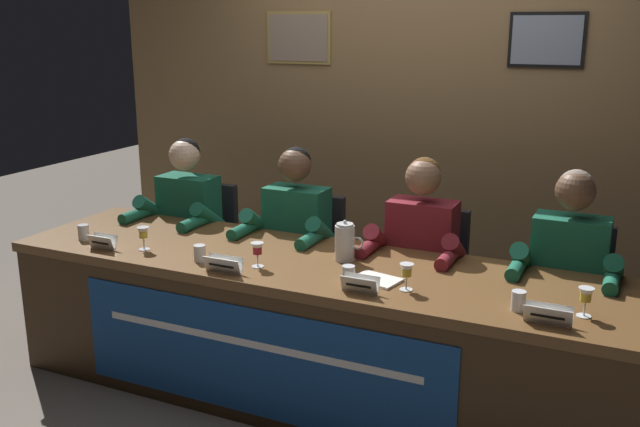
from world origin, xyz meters
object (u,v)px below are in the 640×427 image
Objects in this scene: nameplate_center_right at (360,284)px; water_cup_center_left at (200,254)px; panelist_far_right at (566,275)px; water_pitcher_central at (345,242)px; chair_center_right at (426,291)px; juice_glass_center_right at (407,272)px; panelist_far_left at (182,222)px; chair_center_left at (306,272)px; nameplate_far_right at (548,315)px; juice_glass_far_right at (586,297)px; panelist_center_left at (291,237)px; nameplate_far_left at (103,242)px; water_cup_center_right at (348,276)px; document_stack_center_right at (377,280)px; water_cup_far_left at (84,233)px; chair_far_right at (566,313)px; chair_far_left at (202,255)px; conference_table at (309,312)px; nameplate_center_left at (223,265)px; water_cup_far_right at (518,302)px; juice_glass_center_left at (257,250)px; panelist_center_right at (417,255)px; juice_glass_far_left at (143,234)px.

water_cup_center_left is at bearing 176.17° from nameplate_center_right.
panelist_far_right is 1.09m from water_pitcher_central.
water_pitcher_central reaches higher than chair_center_right.
panelist_far_left is at bearing 160.05° from juice_glass_center_right.
nameplate_center_right is (0.72, -0.92, 0.35)m from chair_center_left.
nameplate_far_right is at bearing -2.00° from water_cup_center_left.
panelist_center_left is at bearing 160.74° from juice_glass_far_right.
panelist_far_right reaches higher than juice_glass_center_right.
nameplate_far_left is 2.39m from juice_glass_far_right.
water_cup_center_right is 0.90m from nameplate_far_right.
panelist_center_left is at bearing 154.70° from nameplate_far_right.
panelist_center_left is at bearing 143.29° from document_stack_center_right.
panelist_far_right reaches higher than water_pitcher_central.
panelist_far_right is 5.16× the size of document_stack_center_right.
water_cup_far_left is 0.50× the size of nameplate_center_right.
chair_far_right is 0.34m from panelist_far_right.
chair_far_left is 0.73× the size of panelist_far_left.
nameplate_center_right is (-0.04, -0.92, 0.35)m from chair_center_right.
chair_far_right is (2.47, 0.82, -0.35)m from water_cup_far_left.
chair_center_left is at bearing 138.22° from juice_glass_center_right.
chair_far_right reaches higher than conference_table.
water_cup_far_left and water_cup_center_right have the same top height.
panelist_center_left reaches higher than chair_center_right.
chair_center_left is at bearing 128.04° from nameplate_center_right.
chair_center_left is 5.27× the size of nameplate_center_right.
chair_center_left is 0.82m from water_pitcher_central.
nameplate_center_left is at bearing -137.70° from water_pitcher_central.
nameplate_center_left is at bearing -173.81° from juice_glass_far_right.
chair_far_right is (0.79, 0.92, -0.35)m from nameplate_center_right.
nameplate_far_left is at bearing -177.65° from water_cup_far_right.
nameplate_far_left is 0.77m from nameplate_center_left.
nameplate_far_right is at bearing -2.24° from water_cup_far_left.
juice_glass_far_right is at bearing -77.21° from panelist_far_right.
water_cup_far_left is (-0.20, -0.62, 0.07)m from panelist_far_left.
juice_glass_center_left is 0.10× the size of panelist_center_right.
water_cup_center_right is at bearing 3.34° from nameplate_far_left.
chair_far_right is (0.76, 0.00, 0.00)m from chair_center_right.
conference_table is at bearing -24.88° from panelist_far_left.
chair_far_left is at bearing 156.68° from water_pitcher_central.
chair_far_left is at bearing 174.99° from panelist_far_right.
juice_glass_center_left and juice_glass_center_right have the same top height.
water_pitcher_central is (0.35, 0.27, 0.01)m from juice_glass_center_left.
panelist_center_left is 5.78× the size of water_pitcher_central.
water_cup_far_left is at bearing 179.65° from water_cup_center_right.
chair_far_left is 4.22× the size of water_pitcher_central.
panelist_far_right is (2.27, 0.00, 0.00)m from panelist_far_left.
juice_glass_far_left is at bearing -123.47° from chair_center_left.
chair_far_right is 4.22× the size of water_pitcher_central.
nameplate_center_right is 1.98× the size of water_cup_far_right.
water_cup_far_left is at bearing -139.52° from chair_center_left.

